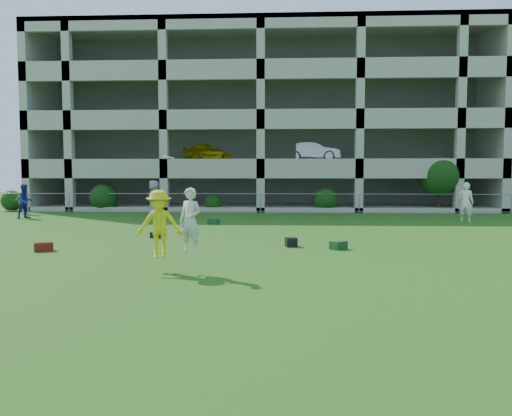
# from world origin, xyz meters

# --- Properties ---
(ground) EXTENTS (100.00, 100.00, 0.00)m
(ground) POSITION_xyz_m (0.00, 0.00, 0.00)
(ground) COLOR #235114
(ground) RESTS_ON ground
(bystander_a) EXTENTS (1.06, 1.13, 1.84)m
(bystander_a) POSITION_xyz_m (-12.42, 14.47, 0.92)
(bystander_a) COLOR navy
(bystander_a) RESTS_ON ground
(bystander_b) EXTENTS (1.07, 0.77, 1.68)m
(bystander_b) POSITION_xyz_m (-13.66, 16.79, 0.84)
(bystander_b) COLOR silver
(bystander_b) RESTS_ON ground
(bystander_c) EXTENTS (0.85, 1.11, 2.03)m
(bystander_c) POSITION_xyz_m (-5.63, 15.15, 1.01)
(bystander_c) COLOR gray
(bystander_c) RESTS_ON ground
(bystander_e) EXTENTS (0.86, 0.76, 1.97)m
(bystander_e) POSITION_xyz_m (10.38, 13.54, 0.98)
(bystander_e) COLOR white
(bystander_e) RESTS_ON ground
(bag_red_a) EXTENTS (0.63, 0.52, 0.28)m
(bag_red_a) POSITION_xyz_m (-6.11, 3.46, 0.14)
(bag_red_a) COLOR #5B160F
(bag_red_a) RESTS_ON ground
(bag_black_b) EXTENTS (0.47, 0.43, 0.22)m
(bag_black_b) POSITION_xyz_m (-3.41, 6.71, 0.11)
(bag_black_b) COLOR black
(bag_black_b) RESTS_ON ground
(bag_green_c) EXTENTS (0.61, 0.59, 0.26)m
(bag_green_c) POSITION_xyz_m (3.07, 4.32, 0.13)
(bag_green_c) COLOR #153B1B
(bag_green_c) RESTS_ON ground
(crate_d) EXTENTS (0.42, 0.42, 0.30)m
(crate_d) POSITION_xyz_m (1.58, 4.81, 0.15)
(crate_d) COLOR black
(crate_d) RESTS_ON ground
(bag_green_g) EXTENTS (0.58, 0.47, 0.25)m
(bag_green_g) POSITION_xyz_m (-1.94, 11.82, 0.12)
(bag_green_g) COLOR #143721
(bag_green_g) RESTS_ON ground
(frisbee_contest) EXTENTS (1.69, 0.77, 2.49)m
(frisbee_contest) POSITION_xyz_m (-1.53, 0.38, 1.21)
(frisbee_contest) COLOR yellow
(frisbee_contest) RESTS_ON ground
(parking_garage) EXTENTS (30.00, 14.00, 12.00)m
(parking_garage) POSITION_xyz_m (-0.00, 27.70, 6.01)
(parking_garage) COLOR #9E998C
(parking_garage) RESTS_ON ground
(fence) EXTENTS (36.06, 0.06, 1.20)m
(fence) POSITION_xyz_m (0.00, 19.00, 0.61)
(fence) COLOR gray
(fence) RESTS_ON ground
(shrub_row) EXTENTS (34.38, 2.52, 3.50)m
(shrub_row) POSITION_xyz_m (4.59, 19.70, 1.51)
(shrub_row) COLOR #163D11
(shrub_row) RESTS_ON ground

